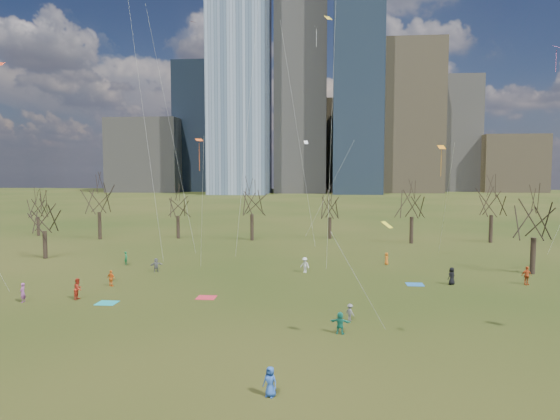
# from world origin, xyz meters

# --- Properties ---
(ground) EXTENTS (500.00, 500.00, 0.00)m
(ground) POSITION_xyz_m (0.00, 0.00, 0.00)
(ground) COLOR black
(ground) RESTS_ON ground
(downtown_skyline) EXTENTS (212.50, 78.00, 118.00)m
(downtown_skyline) POSITION_xyz_m (-2.43, 210.64, 39.01)
(downtown_skyline) COLOR slate
(downtown_skyline) RESTS_ON ground
(bare_tree_row) EXTENTS (113.04, 29.80, 9.50)m
(bare_tree_row) POSITION_xyz_m (-0.09, 37.22, 6.12)
(bare_tree_row) COLOR black
(bare_tree_row) RESTS_ON ground
(blanket_teal) EXTENTS (1.60, 1.50, 0.03)m
(blanket_teal) POSITION_xyz_m (-13.34, 2.71, 0.01)
(blanket_teal) COLOR teal
(blanket_teal) RESTS_ON ground
(blanket_navy) EXTENTS (1.60, 1.50, 0.03)m
(blanket_navy) POSITION_xyz_m (12.89, 11.83, 0.01)
(blanket_navy) COLOR #2260A2
(blanket_navy) RESTS_ON ground
(blanket_crimson) EXTENTS (1.60, 1.50, 0.03)m
(blanket_crimson) POSITION_xyz_m (-5.67, 5.17, 0.01)
(blanket_crimson) COLOR red
(blanket_crimson) RESTS_ON ground
(person_0) EXTENTS (0.84, 0.71, 1.47)m
(person_0) POSITION_xyz_m (1.86, -12.78, 0.74)
(person_0) COLOR #2752AD
(person_0) RESTS_ON ground
(person_2) EXTENTS (0.69, 0.89, 1.80)m
(person_2) POSITION_xyz_m (-16.27, 3.66, 0.90)
(person_2) COLOR #AD2B18
(person_2) RESTS_ON ground
(person_3) EXTENTS (0.85, 0.89, 1.21)m
(person_3) POSITION_xyz_m (6.24, -0.12, 0.61)
(person_3) COLOR slate
(person_3) RESTS_ON ground
(person_4) EXTENTS (0.96, 0.63, 1.52)m
(person_4) POSITION_xyz_m (-15.52, 8.43, 0.76)
(person_4) COLOR orange
(person_4) RESTS_ON ground
(person_5) EXTENTS (1.44, 0.69, 1.49)m
(person_5) POSITION_xyz_m (5.44, -3.21, 0.75)
(person_5) COLOR #1C7E69
(person_5) RESTS_ON ground
(person_6) EXTENTS (0.97, 0.91, 1.66)m
(person_6) POSITION_xyz_m (16.34, 12.11, 0.83)
(person_6) COLOR black
(person_6) RESTS_ON ground
(person_7) EXTENTS (0.42, 0.61, 1.61)m
(person_7) POSITION_xyz_m (-20.35, 2.33, 0.81)
(person_7) COLOR #93498C
(person_7) RESTS_ON ground
(person_9) EXTENTS (1.22, 1.07, 1.64)m
(person_9) POSITION_xyz_m (2.23, 16.41, 0.82)
(person_9) COLOR white
(person_9) RESTS_ON ground
(person_10) EXTENTS (1.12, 0.69, 1.78)m
(person_10) POSITION_xyz_m (23.38, 12.70, 0.89)
(person_10) COLOR #BA461A
(person_10) RESTS_ON ground
(person_11) EXTENTS (1.38, 1.13, 1.48)m
(person_11) POSITION_xyz_m (-13.57, 15.23, 0.74)
(person_11) COLOR slate
(person_11) RESTS_ON ground
(person_12) EXTENTS (0.56, 0.75, 1.40)m
(person_12) POSITION_xyz_m (11.38, 21.74, 0.70)
(person_12) COLOR #CA6016
(person_12) RESTS_ON ground
(person_13) EXTENTS (0.44, 0.59, 1.48)m
(person_13) POSITION_xyz_m (-18.53, 19.17, 0.74)
(person_13) COLOR #186E3A
(person_13) RESTS_ON ground
(kites_airborne) EXTENTS (58.01, 45.93, 31.89)m
(kites_airborne) POSITION_xyz_m (5.09, 13.40, 13.81)
(kites_airborne) COLOR #F05814
(kites_airborne) RESTS_ON ground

